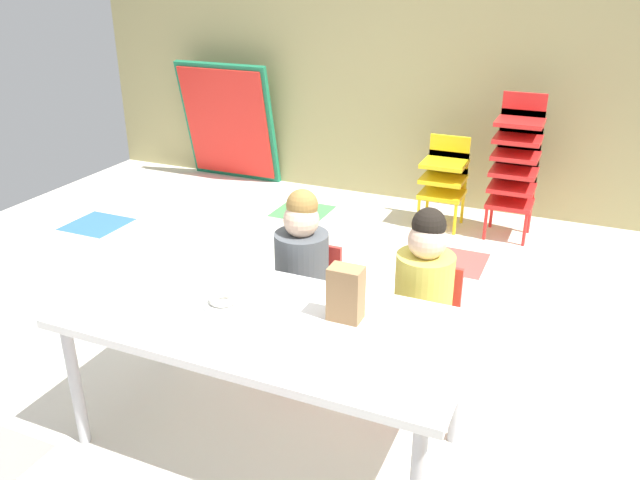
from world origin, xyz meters
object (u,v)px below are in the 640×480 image
(kid_chair_red_stack, at_px, (516,160))
(folded_activity_table, at_px, (228,123))
(seated_child_near_camera, at_px, (303,263))
(donut_powdered_on_plate, at_px, (223,299))
(craft_table, at_px, (265,328))
(kid_chair_yellow_stack, at_px, (445,175))
(paper_plate_near_edge, at_px, (224,303))
(seated_child_middle_seat, at_px, (424,286))
(paper_bag_brown, at_px, (346,294))

(kid_chair_red_stack, bearing_deg, folded_activity_table, 173.36)
(kid_chair_red_stack, relative_size, folded_activity_table, 0.96)
(kid_chair_red_stack, bearing_deg, seated_child_near_camera, -108.34)
(donut_powdered_on_plate, bearing_deg, craft_table, -6.28)
(kid_chair_yellow_stack, distance_m, kid_chair_red_stack, 0.54)
(donut_powdered_on_plate, bearing_deg, seated_child_near_camera, 82.24)
(kid_chair_yellow_stack, xyz_separation_m, kid_chair_red_stack, (0.50, 0.00, 0.18))
(craft_table, xyz_separation_m, paper_plate_near_edge, (-0.20, 0.02, 0.06))
(seated_child_near_camera, distance_m, kid_chair_red_stack, 2.23)
(craft_table, relative_size, seated_child_middle_seat, 1.75)
(paper_bag_brown, distance_m, donut_powdered_on_plate, 0.51)
(paper_bag_brown, height_order, donut_powdered_on_plate, paper_bag_brown)
(kid_chair_red_stack, height_order, paper_plate_near_edge, kid_chair_red_stack)
(craft_table, height_order, seated_child_near_camera, seated_child_near_camera)
(seated_child_near_camera, relative_size, kid_chair_red_stack, 0.88)
(paper_plate_near_edge, bearing_deg, seated_child_middle_seat, 40.67)
(paper_bag_brown, height_order, paper_plate_near_edge, paper_bag_brown)
(seated_child_near_camera, xyz_separation_m, donut_powdered_on_plate, (-0.08, -0.59, 0.08))
(kid_chair_yellow_stack, height_order, paper_bag_brown, paper_bag_brown)
(folded_activity_table, bearing_deg, kid_chair_yellow_stack, -8.26)
(paper_bag_brown, bearing_deg, kid_chair_red_stack, 83.74)
(folded_activity_table, height_order, donut_powdered_on_plate, folded_activity_table)
(kid_chair_yellow_stack, height_order, folded_activity_table, folded_activity_table)
(seated_child_near_camera, height_order, paper_bag_brown, seated_child_near_camera)
(seated_child_near_camera, distance_m, folded_activity_table, 3.06)
(seated_child_middle_seat, distance_m, paper_plate_near_edge, 0.90)
(paper_bag_brown, bearing_deg, donut_powdered_on_plate, -169.55)
(folded_activity_table, bearing_deg, kid_chair_red_stack, -6.64)
(paper_plate_near_edge, bearing_deg, kid_chair_red_stack, 73.87)
(paper_plate_near_edge, bearing_deg, craft_table, -6.28)
(seated_child_middle_seat, height_order, donut_powdered_on_plate, seated_child_middle_seat)
(paper_bag_brown, bearing_deg, seated_child_near_camera, 130.05)
(craft_table, height_order, donut_powdered_on_plate, donut_powdered_on_plate)
(kid_chair_yellow_stack, distance_m, folded_activity_table, 2.10)
(craft_table, xyz_separation_m, kid_chair_yellow_stack, (0.08, 2.72, -0.16))
(seated_child_middle_seat, xyz_separation_m, paper_bag_brown, (-0.19, -0.49, 0.17))
(paper_bag_brown, xyz_separation_m, donut_powdered_on_plate, (-0.50, -0.09, -0.09))
(seated_child_middle_seat, relative_size, kid_chair_yellow_stack, 1.35)
(folded_activity_table, xyz_separation_m, paper_plate_near_edge, (1.79, -3.00, 0.08))
(donut_powdered_on_plate, bearing_deg, kid_chair_red_stack, 73.87)
(seated_child_middle_seat, distance_m, folded_activity_table, 3.46)
(folded_activity_table, height_order, paper_bag_brown, folded_activity_table)
(seated_child_near_camera, bearing_deg, kid_chair_red_stack, 71.66)
(seated_child_middle_seat, bearing_deg, donut_powdered_on_plate, -139.33)
(kid_chair_yellow_stack, relative_size, folded_activity_table, 0.63)
(paper_bag_brown, bearing_deg, seated_child_middle_seat, 69.35)
(kid_chair_red_stack, xyz_separation_m, donut_powdered_on_plate, (-0.78, -2.70, 0.06))
(seated_child_middle_seat, height_order, kid_chair_red_stack, kid_chair_red_stack)
(craft_table, bearing_deg, kid_chair_yellow_stack, 88.36)
(seated_child_middle_seat, bearing_deg, paper_bag_brown, -110.65)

